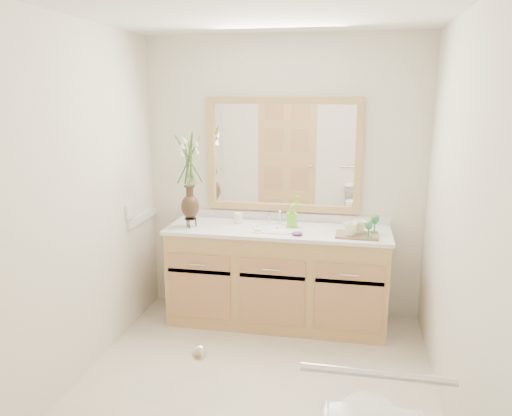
% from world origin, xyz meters
% --- Properties ---
extents(floor, '(2.60, 2.60, 0.00)m').
position_xyz_m(floor, '(0.00, 0.00, 0.00)').
color(floor, beige).
rests_on(floor, ground).
extents(ceiling, '(2.40, 2.60, 0.02)m').
position_xyz_m(ceiling, '(0.00, 0.00, 2.40)').
color(ceiling, white).
rests_on(ceiling, wall_back).
extents(wall_back, '(2.40, 0.02, 2.40)m').
position_xyz_m(wall_back, '(0.00, 1.30, 1.20)').
color(wall_back, silver).
rests_on(wall_back, floor).
extents(wall_front, '(2.40, 0.02, 2.40)m').
position_xyz_m(wall_front, '(0.00, -1.30, 1.20)').
color(wall_front, silver).
rests_on(wall_front, floor).
extents(wall_left, '(0.02, 2.60, 2.40)m').
position_xyz_m(wall_left, '(-1.20, 0.00, 1.20)').
color(wall_left, silver).
rests_on(wall_left, floor).
extents(wall_right, '(0.02, 2.60, 2.40)m').
position_xyz_m(wall_right, '(1.20, 0.00, 1.20)').
color(wall_right, silver).
rests_on(wall_right, floor).
extents(vanity, '(1.80, 0.55, 0.80)m').
position_xyz_m(vanity, '(0.00, 1.01, 0.40)').
color(vanity, tan).
rests_on(vanity, floor).
extents(counter, '(1.84, 0.57, 0.03)m').
position_xyz_m(counter, '(0.00, 1.01, 0.82)').
color(counter, white).
rests_on(counter, vanity).
extents(sink, '(0.38, 0.34, 0.23)m').
position_xyz_m(sink, '(0.00, 1.00, 0.78)').
color(sink, white).
rests_on(sink, counter).
extents(mirror, '(1.32, 0.04, 0.97)m').
position_xyz_m(mirror, '(0.00, 1.28, 1.41)').
color(mirror, white).
rests_on(mirror, wall_back).
extents(switch_plate, '(0.02, 0.12, 0.12)m').
position_xyz_m(switch_plate, '(-1.19, 0.76, 0.98)').
color(switch_plate, white).
rests_on(switch_plate, wall_left).
extents(door, '(0.80, 0.03, 2.00)m').
position_xyz_m(door, '(-0.30, -1.29, 1.00)').
color(door, tan).
rests_on(door, floor).
extents(grab_bar, '(0.55, 0.03, 0.03)m').
position_xyz_m(grab_bar, '(0.70, -1.27, 0.95)').
color(grab_bar, silver).
rests_on(grab_bar, wall_front).
extents(flower_vase, '(0.18, 0.18, 0.73)m').
position_xyz_m(flower_vase, '(-0.72, 0.93, 1.32)').
color(flower_vase, black).
rests_on(flower_vase, counter).
extents(tumbler, '(0.07, 0.07, 0.09)m').
position_xyz_m(tumbler, '(-0.36, 1.11, 0.88)').
color(tumbler, white).
rests_on(tumbler, counter).
extents(soap_dish, '(0.09, 0.09, 0.03)m').
position_xyz_m(soap_dish, '(-0.14, 0.87, 0.84)').
color(soap_dish, white).
rests_on(soap_dish, counter).
extents(soap_bottle, '(0.09, 0.09, 0.16)m').
position_xyz_m(soap_bottle, '(0.11, 1.09, 0.91)').
color(soap_bottle, '#73D331').
rests_on(soap_bottle, counter).
extents(purple_dish, '(0.11, 0.10, 0.03)m').
position_xyz_m(purple_dish, '(0.18, 0.84, 0.85)').
color(purple_dish, '#5C236B').
rests_on(purple_dish, counter).
extents(tray, '(0.33, 0.23, 0.02)m').
position_xyz_m(tray, '(0.64, 0.91, 0.84)').
color(tray, brown).
rests_on(tray, counter).
extents(mug_left, '(0.13, 0.13, 0.11)m').
position_xyz_m(mug_left, '(0.59, 0.87, 0.90)').
color(mug_left, white).
rests_on(mug_left, tray).
extents(mug_right, '(0.14, 0.13, 0.11)m').
position_xyz_m(mug_right, '(0.66, 0.95, 0.90)').
color(mug_right, white).
rests_on(mug_right, tray).
extents(goblet_front, '(0.06, 0.06, 0.13)m').
position_xyz_m(goblet_front, '(0.73, 0.83, 0.94)').
color(goblet_front, '#297D3D').
rests_on(goblet_front, tray).
extents(goblet_back, '(0.07, 0.07, 0.15)m').
position_xyz_m(goblet_back, '(0.78, 0.99, 0.95)').
color(goblet_back, '#297D3D').
rests_on(goblet_back, tray).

